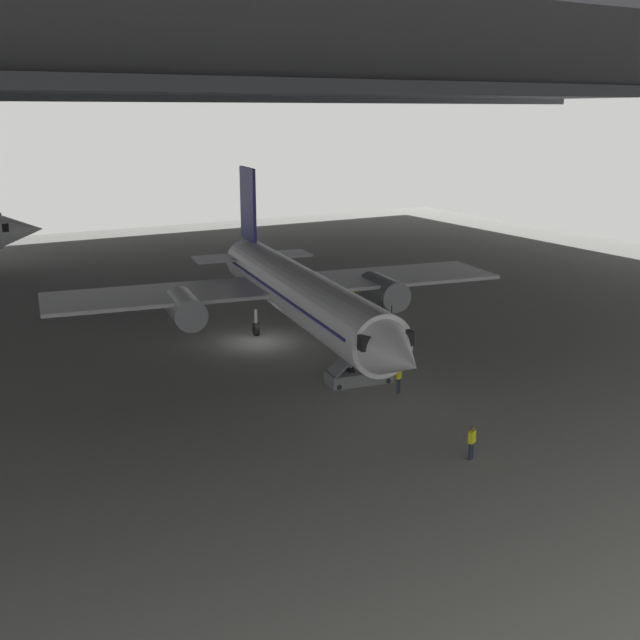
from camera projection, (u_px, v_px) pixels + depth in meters
ground_plane at (258, 342)px, 51.05m from camera, size 110.00×110.00×0.00m
hangar_structure at (175, 82)px, 58.15m from camera, size 121.00×99.00×17.56m
airplane_main at (297, 291)px, 50.88m from camera, size 32.55×33.41×10.60m
boarding_stairs at (360, 370)px, 43.34m from camera, size 4.18×2.03×4.48m
crew_worker_near_nose at (472, 440)px, 33.67m from camera, size 0.52×0.34×1.59m
crew_worker_by_stairs at (399, 376)px, 41.60m from camera, size 0.47×0.39×1.69m
baggage_tug at (341, 295)px, 61.99m from camera, size 1.69×2.41×0.90m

